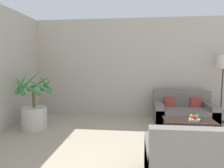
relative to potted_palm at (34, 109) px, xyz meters
The scene contains 11 objects.
wall_back 3.39m from the potted_palm, 25.16° to the left, with size 8.60×0.06×2.70m.
potted_palm is the anchor object (origin of this frame).
sofa_loveseat 3.55m from the potted_palm, 13.26° to the left, with size 1.43×0.79×0.78m.
floor_lamp 4.62m from the potted_palm, 13.00° to the left, with size 0.30×0.30×1.68m.
coffee_table 3.33m from the potted_palm, ahead, with size 0.97×0.53×0.35m.
fruit_bowl 3.42m from the potted_palm, ahead, with size 0.21×0.21×0.04m.
apple_red 3.41m from the potted_palm, ahead, with size 0.07×0.07×0.07m.
apple_green 3.47m from the potted_palm, ahead, with size 0.07×0.07×0.07m.
orange_fruit 3.37m from the potted_palm, ahead, with size 0.08×0.08×0.08m.
armchair 3.39m from the potted_palm, 33.00° to the right, with size 0.90×0.86×0.81m.
ottoman 3.10m from the potted_palm, 20.05° to the right, with size 0.61×0.50×0.40m.
Camera 1 is at (-0.73, 0.38, 1.46)m, focal length 32.00 mm.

